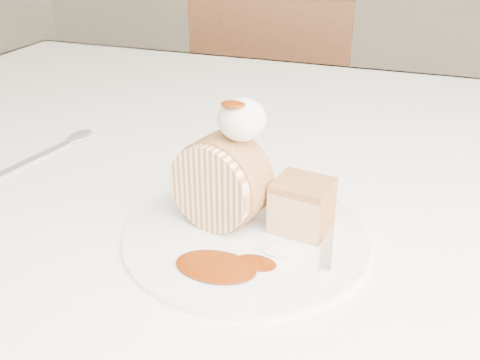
% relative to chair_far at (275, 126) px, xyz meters
% --- Properties ---
extents(table, '(1.40, 0.90, 0.75)m').
position_rel_chair_far_xyz_m(table, '(0.19, -0.73, 0.17)').
color(table, white).
rests_on(table, ground).
extents(chair_far, '(0.42, 0.42, 0.85)m').
position_rel_chair_far_xyz_m(chair_far, '(0.00, 0.00, 0.00)').
color(chair_far, brown).
rests_on(chair_far, ground).
extents(plate, '(0.27, 0.27, 0.01)m').
position_rel_chair_far_xyz_m(plate, '(0.24, -0.95, 0.27)').
color(plate, white).
rests_on(plate, table).
extents(roulade_slice, '(0.10, 0.07, 0.09)m').
position_rel_chair_far_xyz_m(roulade_slice, '(0.21, -0.94, 0.31)').
color(roulade_slice, '#FFE1B1').
rests_on(roulade_slice, plate).
extents(cake_chunk, '(0.06, 0.06, 0.04)m').
position_rel_chair_far_xyz_m(cake_chunk, '(0.28, -0.92, 0.29)').
color(cake_chunk, '#AC7A41').
rests_on(cake_chunk, plate).
extents(whipped_cream, '(0.05, 0.05, 0.04)m').
position_rel_chair_far_xyz_m(whipped_cream, '(0.22, -0.93, 0.38)').
color(whipped_cream, white).
rests_on(whipped_cream, roulade_slice).
extents(caramel_drizzle, '(0.02, 0.02, 0.01)m').
position_rel_chair_far_xyz_m(caramel_drizzle, '(0.22, -0.94, 0.40)').
color(caramel_drizzle, '#662304').
rests_on(caramel_drizzle, whipped_cream).
extents(caramel_pool, '(0.08, 0.06, 0.00)m').
position_rel_chair_far_xyz_m(caramel_pool, '(0.23, -1.01, 0.27)').
color(caramel_pool, '#662304').
rests_on(caramel_pool, plate).
extents(fork, '(0.04, 0.14, 0.00)m').
position_rel_chair_far_xyz_m(fork, '(0.31, -0.94, 0.27)').
color(fork, silver).
rests_on(fork, plate).
extents(spoon, '(0.05, 0.17, 0.00)m').
position_rel_chair_far_xyz_m(spoon, '(-0.08, -0.88, 0.27)').
color(spoon, silver).
rests_on(spoon, table).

